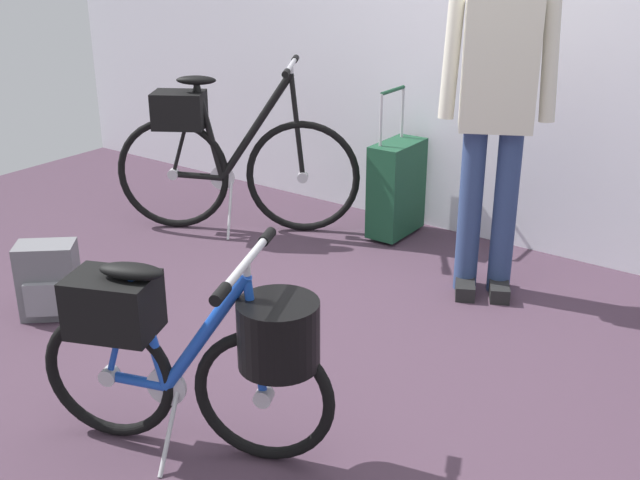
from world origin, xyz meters
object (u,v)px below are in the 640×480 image
object	(u,v)px
folding_bike_foreground	(195,346)
visitor_near_wall	(497,98)
rolling_suitcase	(396,187)
display_bike_left	(225,156)
backpack_on_floor	(49,281)

from	to	relation	value
folding_bike_foreground	visitor_near_wall	size ratio (longest dim) A/B	0.59
folding_bike_foreground	rolling_suitcase	world-z (taller)	rolling_suitcase
display_bike_left	backpack_on_floor	xyz separation A→B (m)	(0.09, -1.28, -0.27)
folding_bike_foreground	display_bike_left	distance (m)	2.07
display_bike_left	visitor_near_wall	xyz separation A→B (m)	(1.55, 0.12, 0.50)
display_bike_left	rolling_suitcase	bearing A→B (deg)	29.94
visitor_near_wall	backpack_on_floor	size ratio (longest dim) A/B	4.74
visitor_near_wall	rolling_suitcase	xyz separation A→B (m)	(-0.71, 0.37, -0.65)
rolling_suitcase	folding_bike_foreground	bearing A→B (deg)	-76.95
visitor_near_wall	backpack_on_floor	world-z (taller)	visitor_near_wall
rolling_suitcase	backpack_on_floor	bearing A→B (deg)	-112.94
folding_bike_foreground	visitor_near_wall	world-z (taller)	visitor_near_wall
backpack_on_floor	visitor_near_wall	bearing A→B (deg)	43.81
rolling_suitcase	backpack_on_floor	xyz separation A→B (m)	(-0.75, -1.76, -0.11)
folding_bike_foreground	display_bike_left	world-z (taller)	display_bike_left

